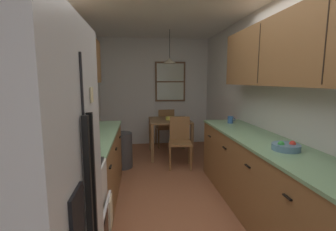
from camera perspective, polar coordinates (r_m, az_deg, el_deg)
The scene contains 21 objects.
ground_plane at distance 3.58m, azimuth 0.00°, elevation -17.46°, with size 12.00×12.00×0.00m, color #995B3D.
wall_left at distance 3.35m, azimuth -23.64°, elevation 2.81°, with size 0.10×9.00×2.55m, color silver.
wall_right at distance 3.65m, azimuth 21.57°, elevation 3.34°, with size 0.10×9.00×2.55m, color silver.
wall_back at distance 5.86m, azimuth -3.20°, elevation 5.60°, with size 4.40×0.10×2.55m, color silver.
stove_range at distance 2.09m, azimuth -24.70°, elevation -23.72°, with size 0.66×0.65×1.10m.
microwave_over_range at distance 1.83m, azimuth -30.44°, elevation 10.30°, with size 0.39×0.62×0.30m.
counter_left at distance 3.24m, azimuth -17.76°, elevation -12.04°, with size 0.64×1.94×0.90m.
upper_cabinets_left at distance 3.04m, azimuth -21.80°, elevation 13.04°, with size 0.33×2.02×0.62m.
counter_right at distance 2.83m, azimuth 24.15°, elevation -15.45°, with size 0.64×3.31×0.90m.
upper_cabinets_right at distance 2.66m, azimuth 29.26°, elevation 13.86°, with size 0.33×2.99×0.72m.
dining_table at distance 4.93m, azimuth 0.38°, elevation -2.39°, with size 0.82×0.89×0.76m.
dining_chair_near at distance 4.35m, azimuth 2.87°, elevation -5.72°, with size 0.44×0.44×0.90m.
dining_chair_far at distance 5.59m, azimuth -0.63°, elevation -2.53°, with size 0.44×0.44×0.90m.
pendant_light at distance 4.86m, azimuth 0.39°, elevation 12.95°, with size 0.28×0.28×0.66m.
back_window at distance 5.82m, azimuth 0.54°, elevation 8.09°, with size 0.73×0.05×0.95m.
trash_bin at distance 4.40m, azimuth -10.85°, elevation -8.16°, with size 0.35×0.35×0.64m, color #3F3F42.
storage_canister at distance 2.34m, azimuth -21.96°, elevation -6.24°, with size 0.13×0.13×0.19m.
dish_towel at distance 2.15m, azimuth -13.60°, elevation -21.44°, with size 0.02×0.16×0.24m, color beige.
mug_by_coffeemaker at distance 3.83m, azimuth 14.73°, elevation -0.97°, with size 0.12×0.09×0.11m.
fruit_bowl at distance 2.55m, azimuth 26.41°, elevation -6.66°, with size 0.26×0.26×0.09m.
table_serving_bowl at distance 4.89m, azimuth 0.51°, elevation -0.65°, with size 0.19×0.19×0.06m, color #E0D14C.
Camera 1 is at (-0.40, -2.19, 1.56)m, focal length 25.46 mm.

